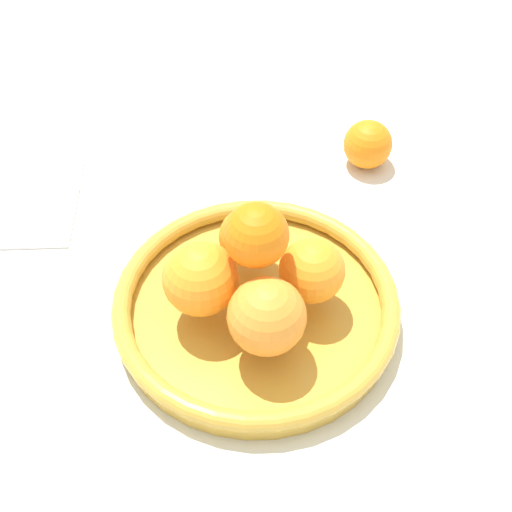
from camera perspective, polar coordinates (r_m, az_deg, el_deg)
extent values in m
plane|color=silver|center=(0.81, 0.00, -4.88)|extent=(4.00, 4.00, 0.00)
cylinder|color=gold|center=(0.80, 0.00, -4.52)|extent=(0.31, 0.31, 0.02)
torus|color=gold|center=(0.79, 0.00, -3.68)|extent=(0.32, 0.32, 0.02)
sphere|color=orange|center=(0.74, -4.46, -1.80)|extent=(0.08, 0.08, 0.08)
sphere|color=orange|center=(0.71, 0.87, -4.85)|extent=(0.08, 0.08, 0.08)
sphere|color=orange|center=(0.76, 4.50, -1.17)|extent=(0.07, 0.07, 0.07)
sphere|color=orange|center=(0.79, -0.57, 1.53)|extent=(0.07, 0.07, 0.07)
sphere|color=orange|center=(0.70, -0.04, 1.48)|extent=(0.07, 0.07, 0.07)
sphere|color=orange|center=(0.98, 8.93, 8.82)|extent=(0.07, 0.07, 0.07)
cube|color=white|center=(0.98, -18.76, 4.06)|extent=(0.22, 0.22, 0.01)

